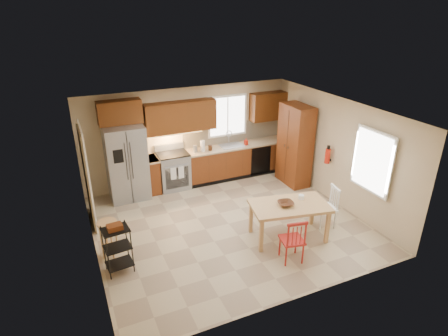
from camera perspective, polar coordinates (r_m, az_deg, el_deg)
name	(u,v)px	position (r m, az deg, el deg)	size (l,w,h in m)	color
floor	(229,224)	(8.22, 0.69, -8.48)	(5.50, 5.50, 0.00)	tan
ceiling	(229,112)	(7.20, 0.79, 8.60)	(5.50, 5.00, 0.02)	silver
wall_back	(189,135)	(9.79, -5.43, 4.98)	(5.50, 0.02, 2.50)	#CCB793
wall_front	(299,234)	(5.73, 11.43, -9.89)	(5.50, 0.02, 2.50)	#CCB793
wall_left	(87,197)	(7.04, -20.09, -4.22)	(0.02, 5.00, 2.50)	#CCB793
wall_right	(337,151)	(9.04, 16.78, 2.44)	(0.02, 5.00, 2.50)	#CCB793
refrigerator	(127,163)	(9.20, -14.62, 0.76)	(0.92, 0.75, 1.82)	gray
range_stove	(173,171)	(9.65, -7.72, -0.47)	(0.76, 0.63, 0.92)	gray
base_cabinet_narrow	(152,175)	(9.55, -10.90, -1.04)	(0.30, 0.60, 0.90)	#693013
base_cabinet_run	(238,160)	(10.28, 2.11, 1.22)	(2.92, 0.60, 0.90)	#693013
dishwasher	(261,161)	(10.28, 5.62, 1.14)	(0.60, 0.02, 0.78)	black
backsplash	(234,132)	(10.26, 1.46, 5.52)	(2.92, 0.03, 0.55)	beige
upper_over_fridge	(120,112)	(9.01, -15.63, 8.20)	(1.00, 0.35, 0.55)	#5C2F0F
upper_left_block	(180,117)	(9.39, -6.66, 7.78)	(1.80, 0.35, 0.75)	#5C2F0F
upper_right_block	(268,106)	(10.38, 6.74, 9.32)	(1.00, 0.35, 0.75)	#5C2F0F
window_back	(227,116)	(10.04, 0.52, 7.95)	(1.12, 0.04, 1.12)	white
sink	(232,147)	(10.05, 1.17, 3.22)	(0.62, 0.46, 0.16)	gray
undercab_glow	(170,134)	(9.40, -8.25, 5.20)	(1.60, 0.30, 0.01)	#FFBF66
soap_bottle	(246,141)	(10.08, 3.38, 4.06)	(0.09, 0.09, 0.19)	#B61B0C
paper_towel	(203,146)	(9.63, -3.29, 3.40)	(0.12, 0.12, 0.28)	white
canister_steel	(195,149)	(9.58, -4.40, 2.94)	(0.11, 0.11, 0.18)	gray
canister_wood	(210,148)	(9.70, -2.11, 3.12)	(0.10, 0.10, 0.14)	#492713
pantry	(295,145)	(9.80, 10.76, 3.44)	(0.50, 0.95, 2.10)	#693013
fire_extinguisher	(328,156)	(9.13, 15.50, 1.77)	(0.12, 0.12, 0.36)	#B61B0C
window_right	(372,161)	(8.16, 21.68, 0.94)	(0.04, 1.02, 1.32)	white
doorway	(86,178)	(8.31, -20.22, -1.46)	(0.04, 0.95, 2.10)	#8C7A59
dining_table	(288,221)	(7.71, 9.78, -7.99)	(1.52, 0.86, 0.74)	tan
chair_red	(292,239)	(7.05, 10.32, -10.61)	(0.42, 0.42, 0.89)	#A31E19
chair_white	(325,207)	(8.22, 15.20, -5.78)	(0.42, 0.42, 0.89)	white
table_bowl	(286,206)	(7.47, 9.36, -5.67)	(0.31, 0.31, 0.08)	#492713
table_jar	(301,198)	(7.74, 11.67, -4.49)	(0.11, 0.11, 0.13)	white
bar_stool	(109,239)	(7.39, -17.11, -10.31)	(0.36, 0.36, 0.75)	tan
utility_cart	(118,249)	(6.93, -15.88, -11.84)	(0.45, 0.35, 0.90)	black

